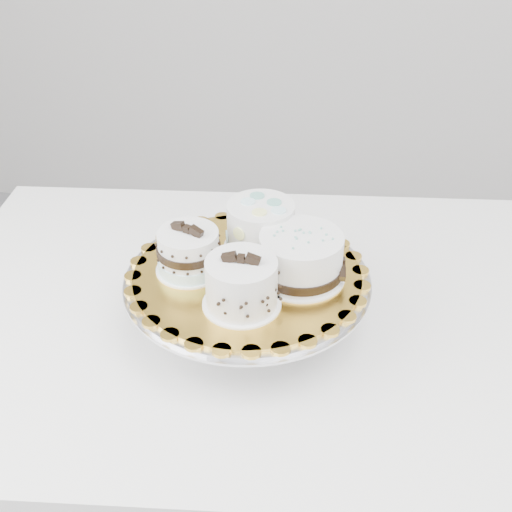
% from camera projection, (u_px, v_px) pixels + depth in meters
% --- Properties ---
extents(table, '(1.24, 0.91, 0.75)m').
position_uv_depth(table, '(272.00, 344.00, 1.11)').
color(table, white).
rests_on(table, floor).
extents(cake_stand, '(0.37, 0.37, 0.10)m').
position_uv_depth(cake_stand, '(248.00, 292.00, 0.98)').
color(cake_stand, gray).
rests_on(cake_stand, table).
extents(cake_board, '(0.45, 0.45, 0.01)m').
position_uv_depth(cake_board, '(247.00, 274.00, 0.96)').
color(cake_board, gold).
rests_on(cake_board, cake_stand).
extents(cake_swirl, '(0.11, 0.11, 0.09)m').
position_uv_depth(cake_swirl, '(241.00, 285.00, 0.88)').
color(cake_swirl, white).
rests_on(cake_swirl, cake_board).
extents(cake_banded, '(0.12, 0.12, 0.08)m').
position_uv_depth(cake_banded, '(189.00, 253.00, 0.95)').
color(cake_banded, white).
rests_on(cake_banded, cake_board).
extents(cake_dots, '(0.13, 0.13, 0.08)m').
position_uv_depth(cake_dots, '(261.00, 226.00, 0.99)').
color(cake_dots, white).
rests_on(cake_dots, cake_board).
extents(cake_ribbon, '(0.14, 0.13, 0.07)m').
position_uv_depth(cake_ribbon, '(302.00, 258.00, 0.93)').
color(cake_ribbon, white).
rests_on(cake_ribbon, cake_board).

